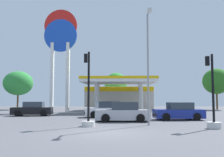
% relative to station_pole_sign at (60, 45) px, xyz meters
% --- Properties ---
extents(ground_plane, '(90.00, 90.00, 0.00)m').
position_rel_station_pole_sign_xyz_m(ground_plane, '(7.20, -19.70, -8.86)').
color(ground_plane, '#56565B').
rests_on(ground_plane, ground).
extents(gas_station, '(9.52, 12.09, 4.33)m').
position_rel_station_pole_sign_xyz_m(gas_station, '(7.79, 3.70, -6.81)').
color(gas_station, beige).
rests_on(gas_station, ground).
extents(station_pole_sign, '(4.41, 0.56, 13.72)m').
position_rel_station_pole_sign_xyz_m(station_pole_sign, '(0.00, 0.00, 0.00)').
color(station_pole_sign, white).
rests_on(station_pole_sign, ground).
extents(car_0, '(4.16, 2.19, 1.43)m').
position_rel_station_pole_sign_xyz_m(car_0, '(-0.98, -7.18, -8.22)').
color(car_0, black).
rests_on(car_0, ground).
extents(car_1, '(4.13, 2.10, 1.43)m').
position_rel_station_pole_sign_xyz_m(car_1, '(12.80, -11.64, -8.21)').
color(car_1, black).
rests_on(car_1, ground).
extents(car_2, '(4.40, 2.49, 1.49)m').
position_rel_station_pole_sign_xyz_m(car_2, '(6.71, -8.88, -8.19)').
color(car_2, black).
rests_on(car_2, ground).
extents(car_3, '(4.17, 1.96, 1.48)m').
position_rel_station_pole_sign_xyz_m(car_3, '(8.20, -13.25, -8.19)').
color(car_3, black).
rests_on(car_3, ground).
extents(traffic_signal_0, '(0.84, 0.84, 4.73)m').
position_rel_station_pole_sign_xyz_m(traffic_signal_0, '(5.97, -16.76, -7.71)').
color(traffic_signal_0, silver).
rests_on(traffic_signal_0, ground).
extents(traffic_signal_1, '(0.81, 0.81, 4.38)m').
position_rel_station_pole_sign_xyz_m(traffic_signal_1, '(13.43, -17.66, -7.83)').
color(traffic_signal_1, silver).
rests_on(traffic_signal_1, ground).
extents(tree_0, '(4.66, 4.66, 6.17)m').
position_rel_station_pole_sign_xyz_m(tree_0, '(-8.50, 7.04, -4.64)').
color(tree_0, brown).
rests_on(tree_0, ground).
extents(tree_1, '(3.53, 3.53, 5.86)m').
position_rel_station_pole_sign_xyz_m(tree_1, '(7.27, 6.91, -4.90)').
color(tree_1, brown).
rests_on(tree_1, ground).
extents(tree_2, '(4.29, 4.29, 6.57)m').
position_rel_station_pole_sign_xyz_m(tree_2, '(23.39, 7.92, -4.34)').
color(tree_2, brown).
rests_on(tree_2, ground).
extents(corner_streetlamp, '(0.24, 1.48, 7.42)m').
position_rel_station_pole_sign_xyz_m(corner_streetlamp, '(9.85, -16.23, -4.44)').
color(corner_streetlamp, gray).
rests_on(corner_streetlamp, ground).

